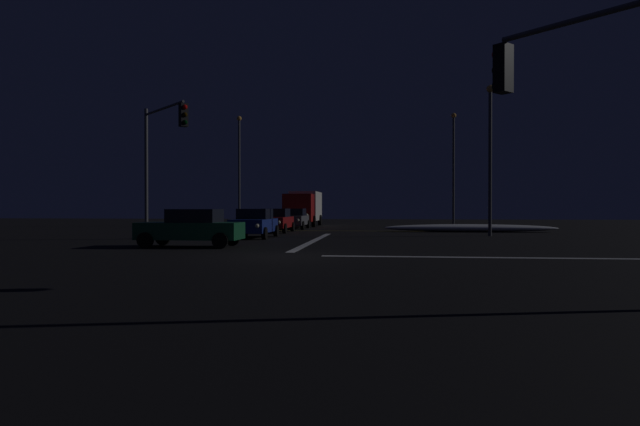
{
  "coord_description": "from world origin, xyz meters",
  "views": [
    {
      "loc": [
        3.3,
        -18.24,
        1.62
      ],
      "look_at": [
        -0.11,
        12.01,
        1.33
      ],
      "focal_mm": 30.63,
      "sensor_mm": 36.0,
      "label": 1
    }
  ],
  "objects_px": {
    "streetlamp_left_far": "(239,163)",
    "sedan_red": "(275,220)",
    "box_truck": "(304,207)",
    "traffic_signal_nw": "(160,146)",
    "sedan_blue": "(254,223)",
    "streetlamp_right_far": "(454,162)",
    "streetlamp_right_near": "(490,149)",
    "traffic_signal_se": "(608,87)",
    "sedan_gray": "(294,218)",
    "sedan_green_crossing": "(191,228)"
  },
  "relations": [
    {
      "from": "streetlamp_left_far",
      "to": "sedan_red",
      "type": "bearing_deg",
      "value": -65.3
    },
    {
      "from": "box_truck",
      "to": "streetlamp_left_far",
      "type": "height_order",
      "value": "streetlamp_left_far"
    },
    {
      "from": "box_truck",
      "to": "traffic_signal_nw",
      "type": "relative_size",
      "value": 1.23
    },
    {
      "from": "box_truck",
      "to": "traffic_signal_nw",
      "type": "distance_m",
      "value": 23.13
    },
    {
      "from": "sedan_blue",
      "to": "streetlamp_right_far",
      "type": "distance_m",
      "value": 23.82
    },
    {
      "from": "streetlamp_right_near",
      "to": "streetlamp_right_far",
      "type": "distance_m",
      "value": 16.01
    },
    {
      "from": "traffic_signal_nw",
      "to": "streetlamp_left_far",
      "type": "relative_size",
      "value": 0.68
    },
    {
      "from": "sedan_blue",
      "to": "sedan_red",
      "type": "distance_m",
      "value": 6.71
    },
    {
      "from": "sedan_blue",
      "to": "traffic_signal_se",
      "type": "distance_m",
      "value": 21.49
    },
    {
      "from": "box_truck",
      "to": "traffic_signal_nw",
      "type": "height_order",
      "value": "traffic_signal_nw"
    },
    {
      "from": "sedan_blue",
      "to": "box_truck",
      "type": "relative_size",
      "value": 0.52
    },
    {
      "from": "sedan_red",
      "to": "streetlamp_right_near",
      "type": "height_order",
      "value": "streetlamp_right_near"
    },
    {
      "from": "box_truck",
      "to": "traffic_signal_nw",
      "type": "bearing_deg",
      "value": -99.76
    },
    {
      "from": "streetlamp_right_near",
      "to": "streetlamp_right_far",
      "type": "height_order",
      "value": "streetlamp_right_far"
    },
    {
      "from": "sedan_gray",
      "to": "traffic_signal_nw",
      "type": "xyz_separation_m",
      "value": [
        -4.08,
        -15.75,
        3.86
      ]
    },
    {
      "from": "traffic_signal_nw",
      "to": "streetlamp_right_far",
      "type": "height_order",
      "value": "streetlamp_right_far"
    },
    {
      "from": "sedan_gray",
      "to": "box_truck",
      "type": "distance_m",
      "value": 6.92
    },
    {
      "from": "sedan_green_crossing",
      "to": "traffic_signal_se",
      "type": "distance_m",
      "value": 16.67
    },
    {
      "from": "box_truck",
      "to": "streetlamp_left_far",
      "type": "bearing_deg",
      "value": -179.16
    },
    {
      "from": "box_truck",
      "to": "sedan_blue",
      "type": "bearing_deg",
      "value": -89.82
    },
    {
      "from": "sedan_blue",
      "to": "streetlamp_right_far",
      "type": "relative_size",
      "value": 0.44
    },
    {
      "from": "sedan_gray",
      "to": "traffic_signal_nw",
      "type": "distance_m",
      "value": 16.72
    },
    {
      "from": "traffic_signal_se",
      "to": "streetlamp_left_far",
      "type": "distance_m",
      "value": 41.23
    },
    {
      "from": "sedan_red",
      "to": "box_truck",
      "type": "relative_size",
      "value": 0.52
    },
    {
      "from": "sedan_gray",
      "to": "streetlamp_right_near",
      "type": "relative_size",
      "value": 0.5
    },
    {
      "from": "streetlamp_right_far",
      "to": "sedan_red",
      "type": "bearing_deg",
      "value": -136.26
    },
    {
      "from": "sedan_red",
      "to": "traffic_signal_nw",
      "type": "bearing_deg",
      "value": -110.98
    },
    {
      "from": "traffic_signal_se",
      "to": "sedan_red",
      "type": "bearing_deg",
      "value": 114.24
    },
    {
      "from": "traffic_signal_nw",
      "to": "traffic_signal_se",
      "type": "xyz_separation_m",
      "value": [
        15.0,
        -15.0,
        -0.79
      ]
    },
    {
      "from": "box_truck",
      "to": "streetlamp_right_far",
      "type": "xyz_separation_m",
      "value": [
        13.11,
        -0.09,
        3.91
      ]
    },
    {
      "from": "sedan_red",
      "to": "streetlamp_left_far",
      "type": "xyz_separation_m",
      "value": [
        -5.81,
        12.63,
        4.87
      ]
    },
    {
      "from": "sedan_red",
      "to": "sedan_gray",
      "type": "height_order",
      "value": "same"
    },
    {
      "from": "traffic_signal_nw",
      "to": "streetlamp_right_far",
      "type": "bearing_deg",
      "value": 52.96
    },
    {
      "from": "streetlamp_right_far",
      "to": "sedan_blue",
      "type": "bearing_deg",
      "value": -124.0
    },
    {
      "from": "sedan_green_crossing",
      "to": "streetlamp_right_far",
      "type": "relative_size",
      "value": 0.44
    },
    {
      "from": "streetlamp_left_far",
      "to": "streetlamp_right_far",
      "type": "height_order",
      "value": "streetlamp_left_far"
    },
    {
      "from": "sedan_blue",
      "to": "box_truck",
      "type": "xyz_separation_m",
      "value": [
        -0.06,
        19.43,
        0.91
      ]
    },
    {
      "from": "traffic_signal_nw",
      "to": "streetlamp_right_near",
      "type": "distance_m",
      "value": 18.21
    },
    {
      "from": "box_truck",
      "to": "sedan_gray",
      "type": "bearing_deg",
      "value": -88.36
    },
    {
      "from": "sedan_blue",
      "to": "box_truck",
      "type": "height_order",
      "value": "box_truck"
    },
    {
      "from": "sedan_green_crossing",
      "to": "streetlamp_left_far",
      "type": "xyz_separation_m",
      "value": [
        -4.97,
        26.4,
        4.87
      ]
    },
    {
      "from": "traffic_signal_nw",
      "to": "streetlamp_left_far",
      "type": "xyz_separation_m",
      "value": [
        -2.02,
        22.52,
        1.01
      ]
    },
    {
      "from": "streetlamp_right_near",
      "to": "streetlamp_right_far",
      "type": "bearing_deg",
      "value": 90.0
    },
    {
      "from": "box_truck",
      "to": "traffic_signal_se",
      "type": "distance_m",
      "value": 39.27
    },
    {
      "from": "traffic_signal_se",
      "to": "streetlamp_left_far",
      "type": "xyz_separation_m",
      "value": [
        -17.02,
        37.52,
        1.8
      ]
    },
    {
      "from": "traffic_signal_nw",
      "to": "streetlamp_right_near",
      "type": "relative_size",
      "value": 0.78
    },
    {
      "from": "sedan_blue",
      "to": "streetlamp_right_far",
      "type": "xyz_separation_m",
      "value": [
        13.05,
        19.34,
        4.82
      ]
    },
    {
      "from": "sedan_red",
      "to": "traffic_signal_nw",
      "type": "relative_size",
      "value": 0.64
    },
    {
      "from": "sedan_gray",
      "to": "traffic_signal_se",
      "type": "height_order",
      "value": "traffic_signal_se"
    },
    {
      "from": "sedan_green_crossing",
      "to": "streetlamp_left_far",
      "type": "bearing_deg",
      "value": 100.66
    }
  ]
}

